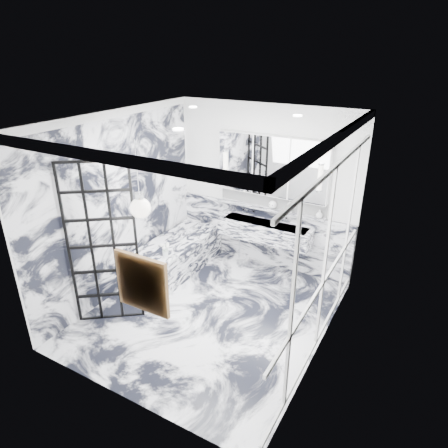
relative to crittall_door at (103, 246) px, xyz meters
The scene contains 25 objects.
floor 1.84m from the crittall_door, 33.37° to the left, with size 3.60×3.60×0.00m, color white.
ceiling 2.17m from the crittall_door, 33.37° to the left, with size 3.60×3.60×0.00m, color white.
wall_back 2.85m from the crittall_door, 65.27° to the left, with size 3.60×3.60×0.00m, color white.
wall_front 1.58m from the crittall_door, 40.50° to the right, with size 3.60×3.60×0.00m, color white.
wall_left 0.92m from the crittall_door, 117.63° to the left, with size 3.60×3.60×0.00m, color white.
wall_right 2.91m from the crittall_door, 15.69° to the left, with size 3.60×3.60×0.00m, color white.
marble_clad_back 2.89m from the crittall_door, 65.06° to the left, with size 3.18×0.05×1.05m, color white.
marble_clad_left 0.90m from the crittall_door, 116.76° to the left, with size 0.02×3.56×2.68m, color white.
panel_molding 2.88m from the crittall_door, 15.80° to the left, with size 0.03×3.40×2.30m, color white.
soap_bottle_a 3.01m from the crittall_door, 55.96° to the left, with size 0.08×0.09×0.22m, color #8C5919.
soap_bottle_b 3.02m from the crittall_door, 55.66° to the left, with size 0.07×0.07×0.16m, color #4C4C51.
soap_bottle_c 3.32m from the crittall_door, 48.71° to the left, with size 0.11×0.11×0.14m, color silver.
face_pot 2.85m from the crittall_door, 60.87° to the left, with size 0.14×0.14×0.14m, color white.
amber_bottle 3.01m from the crittall_door, 55.90° to the left, with size 0.04×0.04×0.10m, color #8C5919.
flower_vase 1.19m from the crittall_door, 77.88° to the left, with size 0.09×0.09×0.12m, color silver.
crittall_door is the anchor object (origin of this frame).
artwork 1.88m from the crittall_door, 32.35° to the right, with size 0.47×0.05×0.47m, color gold.
pendant_light 1.39m from the crittall_door, 18.44° to the right, with size 0.22×0.22×0.22m, color white.
trough_sink 2.73m from the crittall_door, 60.19° to the left, with size 1.60×0.45×0.30m, color silver.
ledge 2.84m from the crittall_door, 61.85° to the left, with size 1.90×0.14×0.04m, color silver.
subway_tile 2.89m from the crittall_door, 62.43° to the left, with size 1.90×0.03×0.23m, color white.
mirror_cabinet 2.92m from the crittall_door, 61.90° to the left, with size 1.90×0.16×1.00m, color white.
sconce_left 2.55m from the crittall_door, 77.85° to the left, with size 0.07×0.07×0.40m, color white.
sconce_right 3.30m from the crittall_door, 48.18° to the left, with size 0.07×0.07×0.40m, color white.
bathtub 1.90m from the crittall_door, 89.50° to the left, with size 0.75×1.65×0.55m, color silver.
Camera 1 is at (2.54, -4.11, 3.60)m, focal length 32.00 mm.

